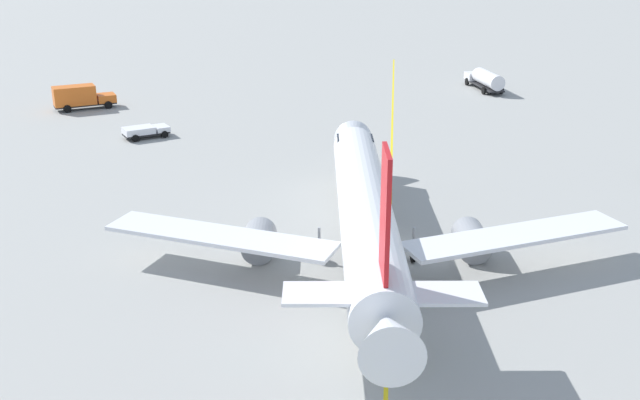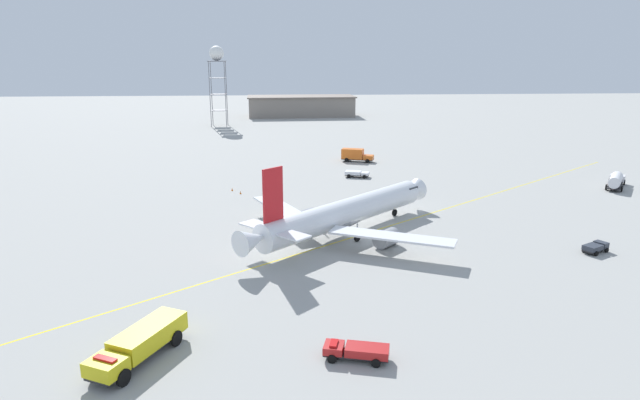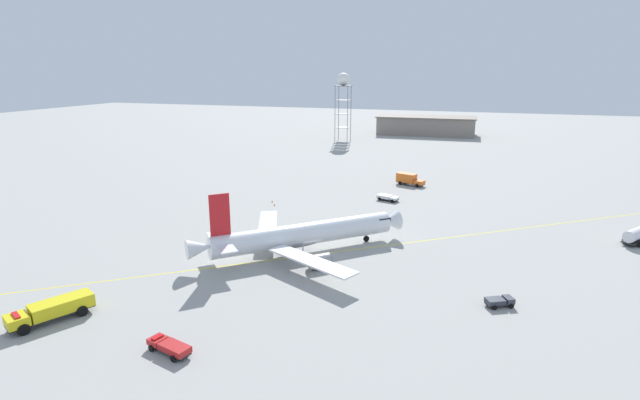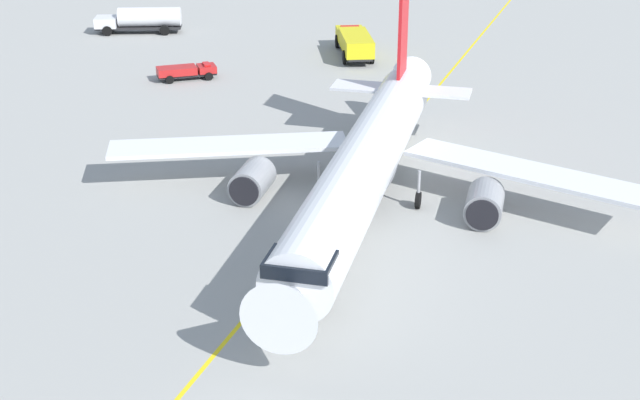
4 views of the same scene
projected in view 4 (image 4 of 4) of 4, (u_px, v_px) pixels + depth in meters
The scene contains 6 objects.
ground_plane at pixel (329, 214), 57.65m from camera, with size 600.00×600.00×0.00m, color #9E9E99.
airliner_main at pixel (365, 166), 57.07m from camera, with size 29.02×30.36×11.85m.
fire_tender_truck at pixel (355, 42), 92.64m from camera, with size 10.05×6.98×2.50m.
ops_pickup_truck at pixel (186, 71), 85.22m from camera, with size 3.21×5.76×1.41m.
fuel_tanker_truck_extra at pixel (141, 19), 102.06m from camera, with size 6.85×9.47×2.87m.
taxiway_centreline at pixel (337, 208), 58.59m from camera, with size 103.82×134.81×0.01m.
Camera 4 is at (43.81, -28.74, 24.07)m, focal length 50.99 mm.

